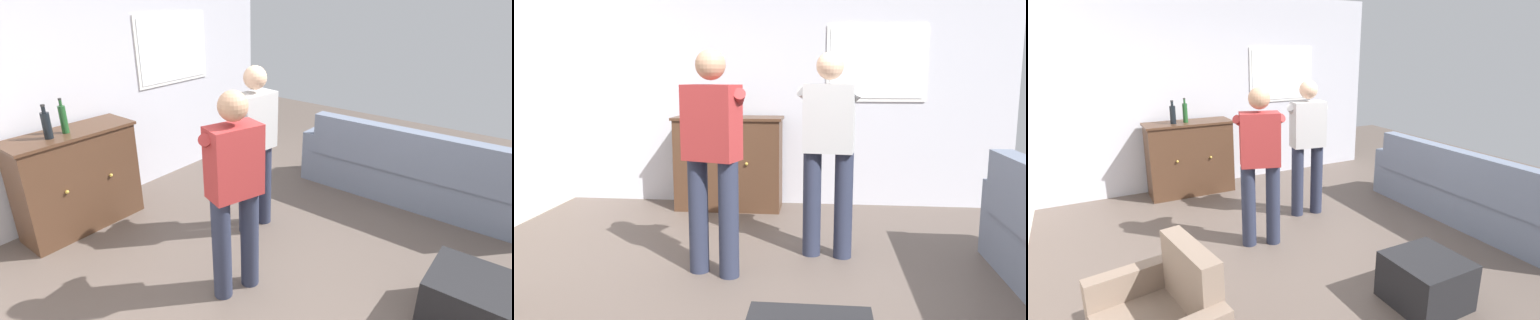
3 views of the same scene
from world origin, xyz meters
The scene contains 9 objects.
ground centered at (0.00, 0.00, 0.00)m, with size 10.40×10.40×0.00m, color brown.
wall_back_with_window centered at (0.03, 2.66, 1.41)m, with size 5.20×0.15×2.80m.
couch centered at (2.03, -0.21, 0.34)m, with size 0.57×2.64×0.92m.
sideboard_cabinet centered at (-0.59, 2.30, 0.52)m, with size 1.21×0.49×1.04m.
bottle_wine_green centered at (-0.80, 2.25, 1.18)m, with size 0.08×0.08×0.32m.
bottle_liquor_amber centered at (-0.62, 2.28, 1.18)m, with size 0.07×0.07×0.34m.
ottoman centered at (0.40, -1.20, 0.20)m, with size 0.57×0.57×0.41m, color black.
person_standing_left centered at (-0.35, 0.40, 0.94)m, with size 0.53×0.52×1.68m.
person_standing_right centered at (0.50, 0.87, 0.94)m, with size 0.55×0.50×1.68m.
Camera 3 is at (-1.97, -3.20, 2.05)m, focal length 28.00 mm.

